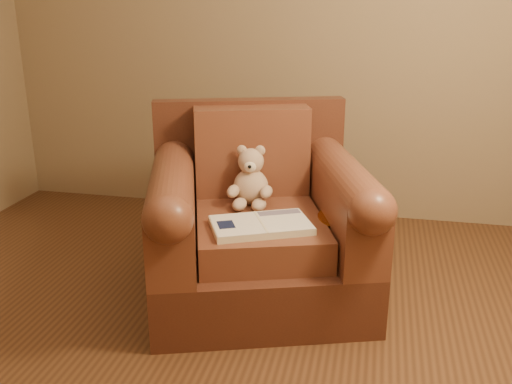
# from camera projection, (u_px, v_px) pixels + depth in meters

# --- Properties ---
(floor) EXTENTS (4.00, 4.00, 0.00)m
(floor) POSITION_uv_depth(u_px,v_px,m) (184.00, 355.00, 2.62)
(floor) COLOR brown
(floor) RESTS_ON ground
(armchair) EXTENTS (1.39, 1.36, 1.00)m
(armchair) POSITION_uv_depth(u_px,v_px,m) (257.00, 225.00, 3.10)
(armchair) COLOR #4F281A
(armchair) RESTS_ON floor
(teddy_bear) EXTENTS (0.24, 0.27, 0.33)m
(teddy_bear) POSITION_uv_depth(u_px,v_px,m) (251.00, 182.00, 3.11)
(teddy_bear) COLOR tan
(teddy_bear) RESTS_ON armchair
(guidebook) EXTENTS (0.56, 0.46, 0.04)m
(guidebook) POSITION_uv_depth(u_px,v_px,m) (261.00, 225.00, 2.80)
(guidebook) COLOR beige
(guidebook) RESTS_ON armchair
(side_table) EXTENTS (0.35, 0.35, 0.49)m
(side_table) POSITION_uv_depth(u_px,v_px,m) (349.00, 256.00, 3.02)
(side_table) COLOR #BB8033
(side_table) RESTS_ON floor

